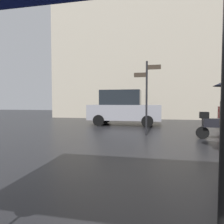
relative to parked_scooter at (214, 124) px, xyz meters
The scene contains 5 objects.
ground_plane 5.62m from the parked_scooter, 110.07° to the right, with size 60.00×60.00×0.00m, color black.
parked_scooter is the anchor object (origin of this frame).
parked_car_left 5.57m from the parked_scooter, 135.01° to the left, with size 4.25×1.96×2.09m.
street_signpost 2.80m from the parked_scooter, behind, with size 1.08×0.08×3.04m.
building_block 12.59m from the parked_scooter, 100.96° to the left, with size 18.35×2.92×16.15m, color #B2A893.
Camera 1 is at (-0.34, -2.47, 1.35)m, focal length 31.18 mm.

